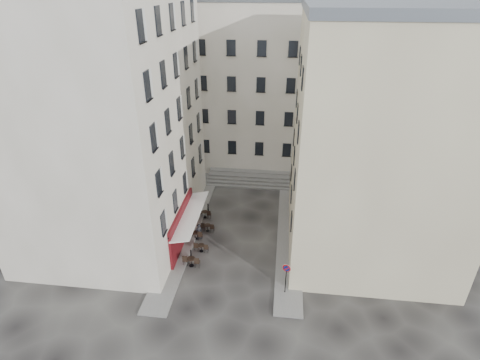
# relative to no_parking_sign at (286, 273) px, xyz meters

# --- Properties ---
(ground) EXTENTS (90.00, 90.00, 0.00)m
(ground) POSITION_rel_no_parking_sign_xyz_m (-4.24, 3.79, -1.85)
(ground) COLOR black
(ground) RESTS_ON ground
(sidewalk_left) EXTENTS (2.00, 22.00, 0.12)m
(sidewalk_left) POSITION_rel_no_parking_sign_xyz_m (-8.74, 7.79, -1.79)
(sidewalk_left) COLOR slate
(sidewalk_left) RESTS_ON ground
(sidewalk_right) EXTENTS (2.00, 18.00, 0.12)m
(sidewalk_right) POSITION_rel_no_parking_sign_xyz_m (0.26, 6.79, -1.79)
(sidewalk_right) COLOR slate
(sidewalk_right) RESTS_ON ground
(building_left) EXTENTS (12.20, 16.20, 20.60)m
(building_left) POSITION_rel_no_parking_sign_xyz_m (-14.74, 6.79, 8.46)
(building_left) COLOR beige
(building_left) RESTS_ON ground
(building_right) EXTENTS (12.20, 14.20, 18.60)m
(building_right) POSITION_rel_no_parking_sign_xyz_m (6.26, 7.29, 7.46)
(building_right) COLOR tan
(building_right) RESTS_ON ground
(building_back) EXTENTS (18.20, 10.20, 18.60)m
(building_back) POSITION_rel_no_parking_sign_xyz_m (-5.24, 22.79, 7.46)
(building_back) COLOR beige
(building_back) RESTS_ON ground
(cafe_storefront) EXTENTS (1.74, 7.30, 3.50)m
(cafe_storefront) POSITION_rel_no_parking_sign_xyz_m (-8.56, 4.79, 0.03)
(cafe_storefront) COLOR #470A11
(cafe_storefront) RESTS_ON ground
(stone_steps) EXTENTS (9.00, 3.15, 0.80)m
(stone_steps) POSITION_rel_no_parking_sign_xyz_m (-4.24, 16.36, -1.45)
(stone_steps) COLOR #5A5856
(stone_steps) RESTS_ON ground
(bollard_near) EXTENTS (0.12, 0.12, 0.98)m
(bollard_near) POSITION_rel_no_parking_sign_xyz_m (-7.49, 2.79, -1.32)
(bollard_near) COLOR black
(bollard_near) RESTS_ON ground
(bollard_mid) EXTENTS (0.12, 0.12, 0.98)m
(bollard_mid) POSITION_rel_no_parking_sign_xyz_m (-7.49, 6.29, -1.32)
(bollard_mid) COLOR black
(bollard_mid) RESTS_ON ground
(bollard_far) EXTENTS (0.12, 0.12, 0.98)m
(bollard_far) POSITION_rel_no_parking_sign_xyz_m (-7.49, 9.79, -1.32)
(bollard_far) COLOR black
(bollard_far) RESTS_ON ground
(no_parking_sign) EXTENTS (0.57, 0.22, 2.61)m
(no_parking_sign) POSITION_rel_no_parking_sign_xyz_m (0.00, 0.00, 0.00)
(no_parking_sign) COLOR black
(no_parking_sign) RESTS_ON ground
(bistro_table_a) EXTENTS (1.37, 0.64, 0.96)m
(bistro_table_a) POSITION_rel_no_parking_sign_xyz_m (-7.29, 2.05, -1.36)
(bistro_table_a) COLOR black
(bistro_table_a) RESTS_ON ground
(bistro_table_b) EXTENTS (1.20, 0.56, 0.84)m
(bistro_table_b) POSITION_rel_no_parking_sign_xyz_m (-6.89, 3.89, -1.42)
(bistro_table_b) COLOR black
(bistro_table_b) RESTS_ON ground
(bistro_table_c) EXTENTS (1.28, 0.60, 0.90)m
(bistro_table_c) POSITION_rel_no_parking_sign_xyz_m (-7.77, 5.49, -1.39)
(bistro_table_c) COLOR black
(bistro_table_c) RESTS_ON ground
(bistro_table_d) EXTENTS (1.19, 0.56, 0.84)m
(bistro_table_d) POSITION_rel_no_parking_sign_xyz_m (-6.93, 6.76, -1.42)
(bistro_table_d) COLOR black
(bistro_table_d) RESTS_ON ground
(bistro_table_e) EXTENTS (1.21, 0.57, 0.85)m
(bistro_table_e) POSITION_rel_no_parking_sign_xyz_m (-7.63, 8.86, -1.42)
(bistro_table_e) COLOR black
(bistro_table_e) RESTS_ON ground
(pedestrian) EXTENTS (0.68, 0.62, 1.57)m
(pedestrian) POSITION_rel_no_parking_sign_xyz_m (-7.44, 5.50, -1.07)
(pedestrian) COLOR black
(pedestrian) RESTS_ON ground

